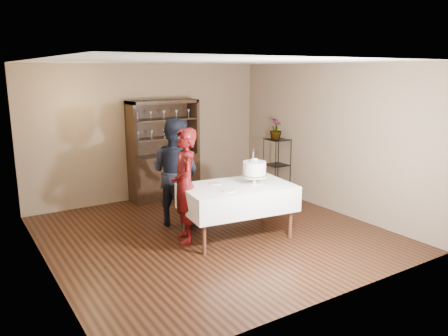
{
  "coord_description": "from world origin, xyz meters",
  "views": [
    {
      "loc": [
        -3.43,
        -5.69,
        2.57
      ],
      "look_at": [
        0.27,
        0.1,
        1.03
      ],
      "focal_mm": 35.0,
      "sensor_mm": 36.0,
      "label": 1
    }
  ],
  "objects_px": {
    "woman": "(185,186)",
    "potted_plant": "(276,129)",
    "china_hutch": "(164,166)",
    "plant_etagere": "(277,165)",
    "man": "(175,172)",
    "cake": "(254,170)",
    "cake_table": "(237,198)"
  },
  "relations": [
    {
      "from": "cake_table",
      "to": "potted_plant",
      "type": "bearing_deg",
      "value": 37.57
    },
    {
      "from": "woman",
      "to": "potted_plant",
      "type": "xyz_separation_m",
      "value": [
        2.74,
        1.23,
        0.52
      ]
    },
    {
      "from": "cake_table",
      "to": "woman",
      "type": "xyz_separation_m",
      "value": [
        -0.75,
        0.3,
        0.23
      ]
    },
    {
      "from": "man",
      "to": "potted_plant",
      "type": "xyz_separation_m",
      "value": [
        2.53,
        0.48,
        0.49
      ]
    },
    {
      "from": "cake",
      "to": "potted_plant",
      "type": "bearing_deg",
      "value": 42.93
    },
    {
      "from": "woman",
      "to": "potted_plant",
      "type": "bearing_deg",
      "value": 133.18
    },
    {
      "from": "plant_etagere",
      "to": "man",
      "type": "distance_m",
      "value": 2.63
    },
    {
      "from": "cake_table",
      "to": "woman",
      "type": "bearing_deg",
      "value": 158.25
    },
    {
      "from": "plant_etagere",
      "to": "potted_plant",
      "type": "distance_m",
      "value": 0.75
    },
    {
      "from": "plant_etagere",
      "to": "woman",
      "type": "distance_m",
      "value": 3.05
    },
    {
      "from": "cake_table",
      "to": "man",
      "type": "distance_m",
      "value": 1.21
    },
    {
      "from": "china_hutch",
      "to": "cake",
      "type": "xyz_separation_m",
      "value": [
        0.32,
        -2.64,
        0.4
      ]
    },
    {
      "from": "plant_etagere",
      "to": "cake",
      "type": "distance_m",
      "value": 2.4
    },
    {
      "from": "china_hutch",
      "to": "cake",
      "type": "relative_size",
      "value": 3.62
    },
    {
      "from": "china_hutch",
      "to": "potted_plant",
      "type": "bearing_deg",
      "value": -27.23
    },
    {
      "from": "cake",
      "to": "plant_etagere",
      "type": "bearing_deg",
      "value": 42.05
    },
    {
      "from": "potted_plant",
      "to": "cake_table",
      "type": "bearing_deg",
      "value": -142.43
    },
    {
      "from": "cake_table",
      "to": "cake",
      "type": "bearing_deg",
      "value": -11.94
    },
    {
      "from": "plant_etagere",
      "to": "potted_plant",
      "type": "xyz_separation_m",
      "value": [
        -0.05,
        0.01,
        0.75
      ]
    },
    {
      "from": "china_hutch",
      "to": "woman",
      "type": "relative_size",
      "value": 1.14
    },
    {
      "from": "plant_etagere",
      "to": "woman",
      "type": "relative_size",
      "value": 0.69
    },
    {
      "from": "cake_table",
      "to": "potted_plant",
      "type": "height_order",
      "value": "potted_plant"
    },
    {
      "from": "china_hutch",
      "to": "woman",
      "type": "distance_m",
      "value": 2.4
    },
    {
      "from": "china_hutch",
      "to": "plant_etagere",
      "type": "distance_m",
      "value": 2.33
    },
    {
      "from": "cake_table",
      "to": "cake",
      "type": "distance_m",
      "value": 0.51
    },
    {
      "from": "cake_table",
      "to": "plant_etagere",
      "type": "bearing_deg",
      "value": 36.82
    },
    {
      "from": "man",
      "to": "cake",
      "type": "distance_m",
      "value": 1.39
    },
    {
      "from": "plant_etagere",
      "to": "man",
      "type": "relative_size",
      "value": 0.66
    },
    {
      "from": "plant_etagere",
      "to": "cake",
      "type": "bearing_deg",
      "value": -137.95
    },
    {
      "from": "man",
      "to": "cake",
      "type": "relative_size",
      "value": 3.3
    },
    {
      "from": "potted_plant",
      "to": "plant_etagere",
      "type": "bearing_deg",
      "value": -7.1
    },
    {
      "from": "china_hutch",
      "to": "potted_plant",
      "type": "height_order",
      "value": "china_hutch"
    }
  ]
}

